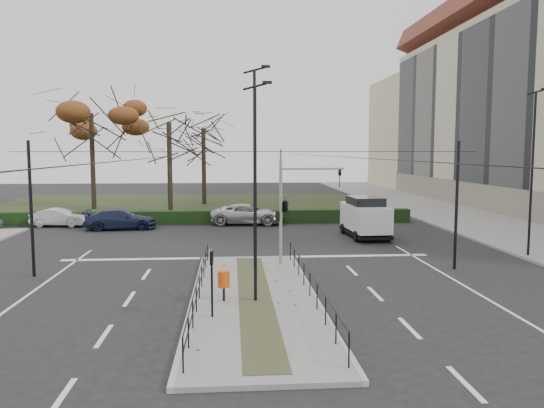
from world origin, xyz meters
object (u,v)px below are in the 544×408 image
(parked_car_third, at_px, (121,219))
(white_van, at_px, (365,216))
(parked_car_second, at_px, (59,218))
(bare_tree_near, at_px, (169,129))
(bare_tree_center, at_px, (203,134))
(info_panel, at_px, (211,264))
(parked_car_fourth, at_px, (248,214))
(streetlamp_median_near, at_px, (256,191))
(litter_bin, at_px, (224,280))
(traffic_light, at_px, (287,204))
(rust_tree, at_px, (91,113))
(streetlamp_median_far, at_px, (255,167))
(streetlamp_sidewalk, at_px, (532,171))

(parked_car_third, bearing_deg, white_van, -112.06)
(parked_car_second, relative_size, bare_tree_near, 0.38)
(parked_car_third, bearing_deg, bare_tree_center, -22.92)
(info_panel, bearing_deg, parked_car_fourth, 85.34)
(streetlamp_median_near, bearing_deg, white_van, 61.99)
(bare_tree_center, bearing_deg, litter_bin, -85.99)
(traffic_light, bearing_deg, rust_tree, 121.28)
(bare_tree_center, bearing_deg, white_van, -62.02)
(streetlamp_median_near, xyz_separation_m, parked_car_fourth, (0.34, 21.07, -3.35))
(parked_car_second, distance_m, parked_car_third, 5.08)
(info_panel, relative_size, parked_car_second, 0.56)
(streetlamp_median_near, height_order, parked_car_fourth, streetlamp_median_near)
(parked_car_fourth, relative_size, bare_tree_near, 0.52)
(parked_car_second, relative_size, bare_tree_center, 0.39)
(streetlamp_median_far, xyz_separation_m, bare_tree_center, (-3.88, 30.45, 2.43))
(parked_car_third, distance_m, bare_tree_center, 18.59)
(streetlamp_sidewalk, bearing_deg, bare_tree_center, 122.53)
(parked_car_second, xyz_separation_m, bare_tree_center, (9.80, 14.90, 6.59))
(white_van, bearing_deg, parked_car_third, 164.03)
(parked_car_fourth, distance_m, bare_tree_near, 12.21)
(streetlamp_sidewalk, distance_m, parked_car_third, 26.32)
(white_van, distance_m, bare_tree_center, 24.88)
(streetlamp_sidewalk, height_order, bare_tree_near, bare_tree_near)
(streetlamp_median_near, xyz_separation_m, bare_tree_near, (-6.30, 28.83, 3.33))
(streetlamp_median_near, bearing_deg, streetlamp_median_far, 87.61)
(streetlamp_median_near, xyz_separation_m, parked_car_second, (-13.46, 20.88, -3.46))
(rust_tree, bearing_deg, parked_car_third, -68.44)
(streetlamp_median_near, distance_m, streetlamp_median_far, 5.39)
(litter_bin, xyz_separation_m, streetlamp_median_near, (1.16, -0.07, 3.19))
(bare_tree_near, bearing_deg, parked_car_second, -132.00)
(info_panel, relative_size, parked_car_fourth, 0.40)
(parked_car_third, distance_m, parked_car_fourth, 9.25)
(litter_bin, distance_m, streetlamp_sidewalk, 17.62)
(streetlamp_median_near, bearing_deg, info_panel, -130.99)
(traffic_light, height_order, bare_tree_center, bare_tree_center)
(streetlamp_median_far, relative_size, white_van, 1.81)
(traffic_light, bearing_deg, streetlamp_sidewalk, 4.21)
(bare_tree_center, bearing_deg, streetlamp_median_near, -84.16)
(parked_car_second, xyz_separation_m, rust_tree, (-0.30, 11.05, 8.32))
(parked_car_third, bearing_deg, bare_tree_near, -19.97)
(streetlamp_median_far, xyz_separation_m, rust_tree, (-13.98, 26.60, 4.16))
(info_panel, height_order, streetlamp_sidewalk, streetlamp_sidewalk)
(bare_tree_near, bearing_deg, streetlamp_sidewalk, -45.98)
(streetlamp_median_far, relative_size, bare_tree_center, 0.90)
(rust_tree, distance_m, bare_tree_near, 8.22)
(rust_tree, bearing_deg, info_panel, -70.02)
(rust_tree, bearing_deg, white_van, -39.21)
(rust_tree, height_order, bare_tree_center, rust_tree)
(white_van, bearing_deg, bare_tree_center, 117.98)
(litter_bin, distance_m, streetlamp_median_near, 3.40)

